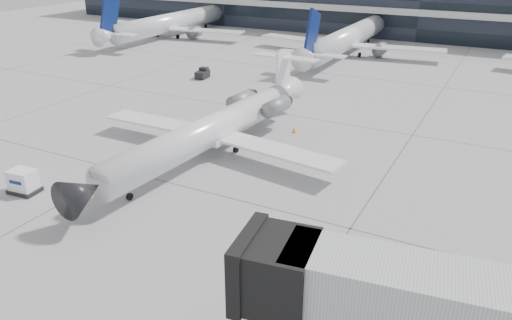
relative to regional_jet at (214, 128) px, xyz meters
The scene contains 9 objects.
ground 8.89m from the regional_jet, 53.78° to the right, with size 220.00×220.00×0.00m, color #99999C.
terminal 75.32m from the regional_jet, 86.15° to the left, with size 170.00×22.00×10.00m, color black.
bg_jet_left 62.58m from the regional_jet, 129.71° to the left, with size 32.00×40.00×9.60m, color white, non-canonical shape.
bg_jet_center 48.26m from the regional_jet, 93.51° to the left, with size 32.00×40.00×9.60m, color white, non-canonical shape.
regional_jet is the anchor object (origin of this frame).
jet_bridge 30.31m from the regional_jet, 36.22° to the right, with size 19.74×6.25×6.34m.
cargo_uld 16.16m from the regional_jet, 123.48° to the right, with size 2.39×1.88×1.82m.
traffic_cone 9.54m from the regional_jet, 62.49° to the left, with size 0.54×0.54×0.61m.
far_tug 27.53m from the regional_jet, 125.56° to the left, with size 1.58×2.42×1.46m.
Camera 1 is at (17.79, -28.57, 17.80)m, focal length 35.00 mm.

